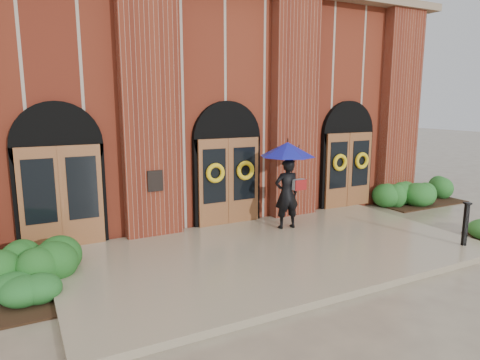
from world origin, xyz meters
TOP-DOWN VIEW (x-y plane):
  - ground at (0.00, 0.00)m, footprint 90.00×90.00m
  - landing at (0.00, 0.15)m, footprint 10.00×5.30m
  - church_building at (0.00, 8.78)m, footprint 16.20×12.53m
  - man_with_umbrella at (1.22, 1.53)m, footprint 1.73×1.73m
  - metal_post at (4.30, -1.79)m, footprint 0.19×0.19m
  - hedge_wall_left at (-5.78, 1.22)m, footprint 3.07×1.23m
  - hedge_wall_right at (7.62, 2.20)m, footprint 3.08×1.23m
  - hedge_front_left at (-5.10, 0.00)m, footprint 1.41×1.21m

SIDE VIEW (x-z plane):
  - ground at x=0.00m, z-range 0.00..0.00m
  - landing at x=0.00m, z-range 0.00..0.15m
  - hedge_front_left at x=-5.10m, z-range 0.00..0.50m
  - hedge_wall_left at x=-5.78m, z-range 0.00..0.79m
  - hedge_wall_right at x=7.62m, z-range 0.00..0.79m
  - metal_post at x=4.30m, z-range 0.18..1.27m
  - man_with_umbrella at x=1.22m, z-range 0.64..3.07m
  - church_building at x=0.00m, z-range 0.00..7.00m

